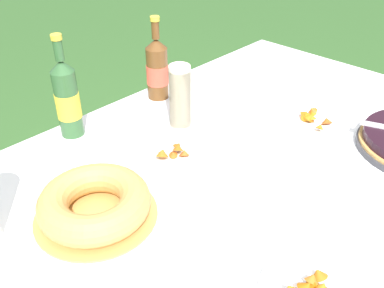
% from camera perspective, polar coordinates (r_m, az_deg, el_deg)
% --- Properties ---
extents(garden_table, '(1.72, 1.22, 0.72)m').
position_cam_1_polar(garden_table, '(1.39, 8.91, -3.42)').
color(garden_table, '#A87A47').
rests_on(garden_table, ground_plane).
extents(tablecloth, '(1.73, 1.23, 0.10)m').
position_cam_1_polar(tablecloth, '(1.37, 9.08, -1.87)').
color(tablecloth, white).
rests_on(tablecloth, garden_table).
extents(bundt_cake, '(0.32, 0.32, 0.09)m').
position_cam_1_polar(bundt_cake, '(1.12, -12.85, -7.75)').
color(bundt_cake, tan).
rests_on(bundt_cake, tablecloth).
extents(cup_stack, '(0.07, 0.07, 0.23)m').
position_cam_1_polar(cup_stack, '(1.43, -1.61, 6.19)').
color(cup_stack, beige).
rests_on(cup_stack, tablecloth).
extents(cider_bottle_green, '(0.08, 0.08, 0.34)m').
position_cam_1_polar(cider_bottle_green, '(1.44, -16.31, 5.81)').
color(cider_bottle_green, '#2D562D').
rests_on(cider_bottle_green, tablecloth).
extents(cider_bottle_amber, '(0.08, 0.08, 0.32)m').
position_cam_1_polar(cider_bottle_amber, '(1.64, -4.67, 9.95)').
color(cider_bottle_amber, brown).
rests_on(cider_bottle_amber, tablecloth).
extents(snack_plate_near, '(0.24, 0.24, 0.05)m').
position_cam_1_polar(snack_plate_near, '(1.55, 15.49, 2.94)').
color(snack_plate_near, white).
rests_on(snack_plate_near, tablecloth).
extents(snack_plate_right, '(0.20, 0.20, 0.06)m').
position_cam_1_polar(snack_plate_right, '(1.32, -2.28, -1.36)').
color(snack_plate_right, white).
rests_on(snack_plate_right, tablecloth).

